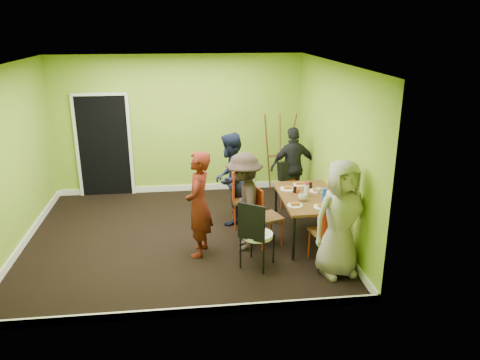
# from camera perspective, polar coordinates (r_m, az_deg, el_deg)

# --- Properties ---
(ground) EXTENTS (5.00, 5.00, 0.00)m
(ground) POSITION_cam_1_polar(r_m,az_deg,el_deg) (7.89, -7.15, -6.85)
(ground) COLOR black
(ground) RESTS_ON ground
(room_walls) EXTENTS (5.04, 4.54, 2.82)m
(room_walls) POSITION_cam_1_polar(r_m,az_deg,el_deg) (7.56, -7.63, 0.05)
(room_walls) COLOR #89B22D
(room_walls) RESTS_ON ground
(dining_table) EXTENTS (0.90, 1.50, 0.75)m
(dining_table) POSITION_cam_1_polar(r_m,az_deg,el_deg) (7.56, 8.36, -2.32)
(dining_table) COLOR black
(dining_table) RESTS_ON ground
(chair_left_far) EXTENTS (0.45, 0.44, 1.03)m
(chair_left_far) POSITION_cam_1_polar(r_m,az_deg,el_deg) (8.02, -0.04, -1.74)
(chair_left_far) COLOR red
(chair_left_far) RESTS_ON ground
(chair_left_near) EXTENTS (0.52, 0.52, 0.99)m
(chair_left_near) POSITION_cam_1_polar(r_m,az_deg,el_deg) (7.35, 2.79, -3.96)
(chair_left_near) COLOR red
(chair_left_near) RESTS_ON ground
(chair_back_end) EXTENTS (0.51, 0.55, 0.91)m
(chair_back_end) POSITION_cam_1_polar(r_m,az_deg,el_deg) (8.85, 5.94, 0.56)
(chair_back_end) COLOR red
(chair_back_end) RESTS_ON ground
(chair_front_end) EXTENTS (0.49, 0.49, 1.02)m
(chair_front_end) POSITION_cam_1_polar(r_m,az_deg,el_deg) (6.88, 10.85, -5.82)
(chair_front_end) COLOR red
(chair_front_end) RESTS_ON ground
(chair_bentwood) EXTENTS (0.55, 0.56, 1.03)m
(chair_bentwood) POSITION_cam_1_polar(r_m,az_deg,el_deg) (6.65, 1.87, -6.34)
(chair_bentwood) COLOR black
(chair_bentwood) RESTS_ON ground
(easel) EXTENTS (0.67, 0.63, 1.68)m
(easel) POSITION_cam_1_polar(r_m,az_deg,el_deg) (9.55, 4.74, 3.17)
(easel) COLOR brown
(easel) RESTS_ON ground
(plate_near_left) EXTENTS (0.27, 0.27, 0.01)m
(plate_near_left) POSITION_cam_1_polar(r_m,az_deg,el_deg) (7.80, 5.84, -1.07)
(plate_near_left) COLOR white
(plate_near_left) RESTS_ON dining_table
(plate_near_right) EXTENTS (0.23, 0.23, 0.01)m
(plate_near_right) POSITION_cam_1_polar(r_m,az_deg,el_deg) (7.12, 6.72, -3.08)
(plate_near_right) COLOR white
(plate_near_right) RESTS_ON dining_table
(plate_far_back) EXTENTS (0.21, 0.21, 0.01)m
(plate_far_back) POSITION_cam_1_polar(r_m,az_deg,el_deg) (8.03, 7.26, -0.54)
(plate_far_back) COLOR white
(plate_far_back) RESTS_ON dining_table
(plate_far_front) EXTENTS (0.26, 0.26, 0.01)m
(plate_far_front) POSITION_cam_1_polar(r_m,az_deg,el_deg) (7.12, 9.98, -3.24)
(plate_far_front) COLOR white
(plate_far_front) RESTS_ON dining_table
(plate_wall_back) EXTENTS (0.25, 0.25, 0.01)m
(plate_wall_back) POSITION_cam_1_polar(r_m,az_deg,el_deg) (7.77, 9.38, -1.31)
(plate_wall_back) COLOR white
(plate_wall_back) RESTS_ON dining_table
(plate_wall_front) EXTENTS (0.26, 0.26, 0.01)m
(plate_wall_front) POSITION_cam_1_polar(r_m,az_deg,el_deg) (7.48, 11.02, -2.23)
(plate_wall_front) COLOR white
(plate_wall_front) RESTS_ON dining_table
(thermos) EXTENTS (0.07, 0.07, 0.20)m
(thermos) POSITION_cam_1_polar(r_m,az_deg,el_deg) (7.49, 8.11, -1.25)
(thermos) COLOR white
(thermos) RESTS_ON dining_table
(blue_bottle) EXTENTS (0.07, 0.07, 0.22)m
(blue_bottle) POSITION_cam_1_polar(r_m,az_deg,el_deg) (7.29, 10.25, -1.86)
(blue_bottle) COLOR blue
(blue_bottle) RESTS_ON dining_table
(orange_bottle) EXTENTS (0.04, 0.04, 0.07)m
(orange_bottle) POSITION_cam_1_polar(r_m,az_deg,el_deg) (7.62, 7.16, -1.38)
(orange_bottle) COLOR red
(orange_bottle) RESTS_ON dining_table
(glass_mid) EXTENTS (0.06, 0.06, 0.09)m
(glass_mid) POSITION_cam_1_polar(r_m,az_deg,el_deg) (7.65, 6.69, -1.20)
(glass_mid) COLOR black
(glass_mid) RESTS_ON dining_table
(glass_back) EXTENTS (0.06, 0.06, 0.10)m
(glass_back) POSITION_cam_1_polar(r_m,az_deg,el_deg) (7.89, 8.59, -0.62)
(glass_back) COLOR black
(glass_back) RESTS_ON dining_table
(glass_front) EXTENTS (0.06, 0.06, 0.10)m
(glass_front) POSITION_cam_1_polar(r_m,az_deg,el_deg) (7.11, 10.63, -2.95)
(glass_front) COLOR black
(glass_front) RESTS_ON dining_table
(cup_a) EXTENTS (0.13, 0.13, 0.11)m
(cup_a) POSITION_cam_1_polar(r_m,az_deg,el_deg) (7.33, 7.65, -2.08)
(cup_a) COLOR white
(cup_a) RESTS_ON dining_table
(cup_b) EXTENTS (0.09, 0.09, 0.09)m
(cup_b) POSITION_cam_1_polar(r_m,az_deg,el_deg) (7.67, 9.50, -1.30)
(cup_b) COLOR white
(cup_b) RESTS_ON dining_table
(person_standing) EXTENTS (0.52, 0.67, 1.63)m
(person_standing) POSITION_cam_1_polar(r_m,az_deg,el_deg) (6.99, -5.06, -2.97)
(person_standing) COLOR #52160E
(person_standing) RESTS_ON ground
(person_left_far) EXTENTS (0.86, 0.95, 1.61)m
(person_left_far) POSITION_cam_1_polar(r_m,az_deg,el_deg) (8.10, -1.19, 0.16)
(person_left_far) COLOR #151B35
(person_left_far) RESTS_ON ground
(person_left_near) EXTENTS (0.68, 1.06, 1.54)m
(person_left_near) POSITION_cam_1_polar(r_m,az_deg,el_deg) (7.17, 0.50, -2.67)
(person_left_near) COLOR #2F221F
(person_left_near) RESTS_ON ground
(person_back_end) EXTENTS (0.94, 0.49, 1.53)m
(person_back_end) POSITION_cam_1_polar(r_m,az_deg,el_deg) (8.95, 6.49, 1.61)
(person_back_end) COLOR black
(person_back_end) RESTS_ON ground
(person_front_end) EXTENTS (0.91, 0.68, 1.67)m
(person_front_end) POSITION_cam_1_polar(r_m,az_deg,el_deg) (6.56, 12.19, -4.63)
(person_front_end) COLOR gray
(person_front_end) RESTS_ON ground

